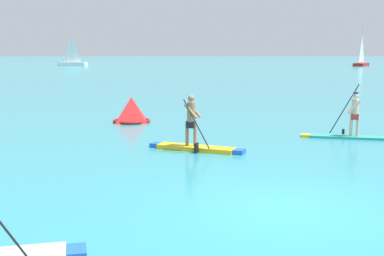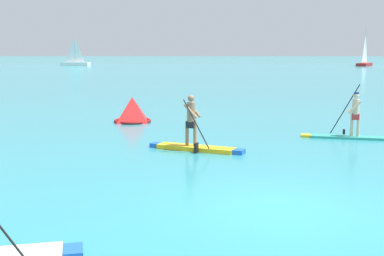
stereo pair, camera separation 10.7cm
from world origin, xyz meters
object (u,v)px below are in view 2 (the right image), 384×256
(paddleboarder_mid_center, at_px, (195,140))
(paddleboarder_far_right, at_px, (351,128))
(sailboat_left_horizon, at_px, (75,62))
(sailboat_right_horizon, at_px, (364,62))
(race_marker_buoy, at_px, (132,111))

(paddleboarder_mid_center, xyz_separation_m, paddleboarder_far_right, (5.66, 2.34, 0.03))
(paddleboarder_mid_center, distance_m, paddleboarder_far_right, 6.12)
(sailboat_left_horizon, relative_size, sailboat_right_horizon, 0.89)
(sailboat_left_horizon, xyz_separation_m, sailboat_right_horizon, (55.35, -0.01, 0.01))
(sailboat_right_horizon, bearing_deg, race_marker_buoy, -175.41)
(paddleboarder_far_right, bearing_deg, sailboat_left_horizon, -57.50)
(paddleboarder_far_right, bearing_deg, sailboat_right_horizon, -95.46)
(race_marker_buoy, xyz_separation_m, sailboat_left_horizon, (-21.35, 76.39, 0.31))
(race_marker_buoy, bearing_deg, sailboat_left_horizon, 105.61)
(sailboat_right_horizon, bearing_deg, paddleboarder_mid_center, -172.03)
(race_marker_buoy, distance_m, sailboat_right_horizon, 83.60)
(paddleboarder_mid_center, bearing_deg, race_marker_buoy, 136.66)
(paddleboarder_mid_center, bearing_deg, sailboat_right_horizon, 91.71)
(race_marker_buoy, distance_m, sailboat_left_horizon, 79.31)
(race_marker_buoy, bearing_deg, sailboat_right_horizon, 66.00)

